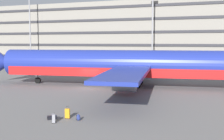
# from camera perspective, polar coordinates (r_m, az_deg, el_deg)

# --- Properties ---
(ground_plane) EXTENTS (600.00, 600.00, 0.00)m
(ground_plane) POSITION_cam_1_polar(r_m,az_deg,el_deg) (38.39, -4.74, -3.58)
(ground_plane) COLOR slate
(terminal_structure) EXTENTS (150.99, 17.22, 17.94)m
(terminal_structure) POSITION_cam_1_polar(r_m,az_deg,el_deg) (86.25, 8.93, 7.47)
(terminal_structure) COLOR gray
(terminal_structure) RESTS_ON ground_plane
(airliner) EXTENTS (42.65, 34.64, 10.84)m
(airliner) POSITION_cam_1_polar(r_m,az_deg,el_deg) (39.13, 4.02, 0.96)
(airliner) COLOR navy
(airliner) RESTS_ON ground_plane
(light_mast_far_left) EXTENTS (1.80, 0.50, 23.05)m
(light_mast_far_left) POSITION_cam_1_polar(r_m,az_deg,el_deg) (87.98, -16.41, 10.05)
(light_mast_far_left) COLOR gray
(light_mast_far_left) RESTS_ON ground_plane
(light_mast_left) EXTENTS (1.80, 0.50, 19.38)m
(light_mast_left) POSITION_cam_1_polar(r_m,az_deg,el_deg) (73.06, 8.25, 9.68)
(light_mast_left) COLOR gray
(light_mast_left) RESTS_ON ground_plane
(suitcase_purple) EXTENTS (0.42, 0.26, 1.02)m
(suitcase_purple) POSITION_cam_1_polar(r_m,az_deg,el_deg) (23.17, -9.06, -8.70)
(suitcase_purple) COLOR orange
(suitcase_purple) RESTS_ON ground_plane
(suitcase_silver) EXTENTS (0.40, 0.46, 0.80)m
(suitcase_silver) POSITION_cam_1_polar(r_m,az_deg,el_deg) (22.18, -11.81, -9.59)
(suitcase_silver) COLOR gray
(suitcase_silver) RESTS_ON ground_plane
(suitcase_scuffed) EXTENTS (0.82, 0.74, 0.28)m
(suitcase_scuffed) POSITION_cam_1_polar(r_m,az_deg,el_deg) (23.28, -12.11, -9.45)
(suitcase_scuffed) COLOR black
(suitcase_scuffed) RESTS_ON ground_plane
(backpack_small) EXTENTS (0.37, 0.39, 0.57)m
(backpack_small) POSITION_cam_1_polar(r_m,az_deg,el_deg) (22.49, -6.84, -9.60)
(backpack_small) COLOR navy
(backpack_small) RESTS_ON ground_plane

